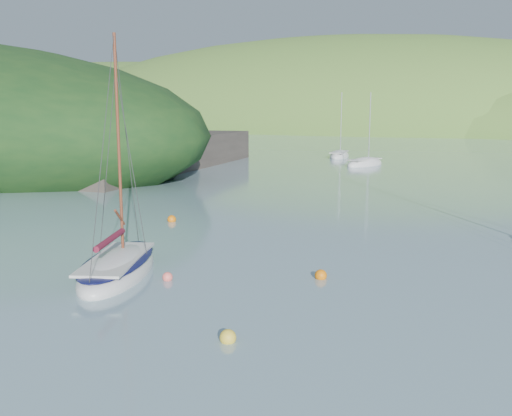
% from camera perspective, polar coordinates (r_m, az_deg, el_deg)
% --- Properties ---
extents(ground, '(700.00, 700.00, 0.00)m').
position_cam_1_polar(ground, '(18.58, -6.46, -10.47)').
color(ground, slate).
rests_on(ground, ground).
extents(shoreline_hills, '(690.00, 135.00, 56.00)m').
position_cam_1_polar(shoreline_hills, '(187.81, 22.58, 7.23)').
color(shoreline_hills, '#325E24').
rests_on(shoreline_hills, ground).
extents(daysailer_white, '(4.87, 6.89, 9.98)m').
position_cam_1_polar(daysailer_white, '(23.19, -13.66, -5.94)').
color(daysailer_white, silver).
rests_on(daysailer_white, ground).
extents(distant_sloop_a, '(3.78, 6.64, 8.96)m').
position_cam_1_polar(distant_sloop_a, '(66.29, 10.82, 4.33)').
color(distant_sloop_a, silver).
rests_on(distant_sloop_a, ground).
extents(distant_sloop_c, '(3.44, 6.82, 9.30)m').
position_cam_1_polar(distant_sloop_c, '(76.59, 8.32, 5.14)').
color(distant_sloop_c, silver).
rests_on(distant_sloop_c, ground).
extents(mooring_buoys, '(20.05, 13.66, 0.50)m').
position_cam_1_polar(mooring_buoys, '(23.40, 0.01, -5.78)').
color(mooring_buoys, gold).
rests_on(mooring_buoys, ground).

